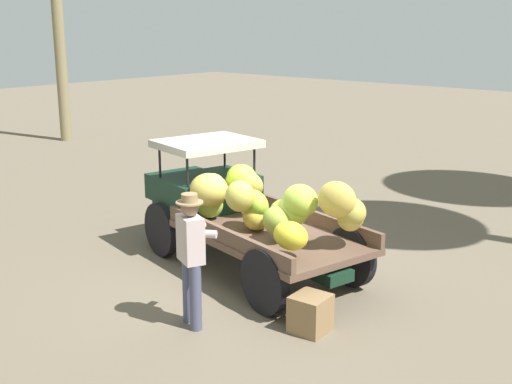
% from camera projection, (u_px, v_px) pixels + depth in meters
% --- Properties ---
extents(ground_plane, '(60.00, 60.00, 0.00)m').
position_uv_depth(ground_plane, '(240.00, 272.00, 10.19)').
color(ground_plane, '#685C4B').
extents(truck, '(4.64, 2.51, 1.89)m').
position_uv_depth(truck, '(240.00, 206.00, 10.24)').
color(truck, black).
rests_on(truck, ground).
extents(farmer, '(0.56, 0.53, 1.74)m').
position_uv_depth(farmer, '(191.00, 252.00, 8.16)').
color(farmer, '#4A4D68').
rests_on(farmer, ground).
extents(wooden_crate, '(0.47, 0.48, 0.48)m').
position_uv_depth(wooden_crate, '(310.00, 313.00, 8.19)').
color(wooden_crate, olive).
rests_on(wooden_crate, ground).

